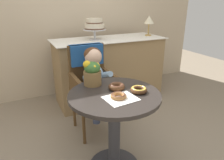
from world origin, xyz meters
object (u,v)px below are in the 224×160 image
Objects in this scene: flower_vase at (92,73)px; donut_mid at (117,86)px; seated_child at (95,76)px; cafe_table at (114,117)px; wicker_chair at (90,75)px; table_lamp at (149,21)px; donut_front at (139,89)px; tiered_cake_stand at (95,26)px; donut_side at (119,96)px.

donut_mid is at bearing -51.58° from flower_vase.
cafe_table is at bearing -94.72° from seated_child.
table_lamp reaches higher than wicker_chair.
cafe_table is at bearing -69.80° from flower_vase.
tiered_cake_stand is at bearing 83.26° from donut_front.
donut_side reaches higher than cafe_table.
table_lamp is at bearing 39.35° from flower_vase.
flower_vase is (-0.14, 0.18, 0.08)m from donut_mid.
table_lamp is (1.14, 0.74, 0.44)m from seated_child.
donut_front is at bearing -84.30° from wicker_chair.
seated_child is 2.55× the size of table_lamp.
seated_child is at bearing -111.45° from tiered_cake_stand.
donut_side is 0.40× the size of tiered_cake_stand.
tiered_cake_stand is (0.34, 1.30, 0.58)m from cafe_table.
flower_vase is at bearing -140.65° from table_lamp.
donut_side is at bearing -171.87° from donut_front.
donut_front is at bearing -48.20° from flower_vase.
donut_mid is 1.71m from table_lamp.
table_lamp reaches higher than donut_front.
flower_vase is 1.68m from table_lamp.
seated_child is (0.00, -0.16, 0.04)m from wicker_chair.
cafe_table is 2.40× the size of tiered_cake_stand.
cafe_table is 0.25m from donut_mid.
seated_child reaches higher than donut_front.
seated_child is (0.04, 0.54, 0.17)m from cafe_table.
table_lamp is at bearing 47.37° from cafe_table.
seated_child is 1.43m from table_lamp.
table_lamp reaches higher than donut_mid.
tiered_cake_stand is (0.30, 0.76, 0.41)m from seated_child.
wicker_chair is 0.51m from flower_vase.
flower_vase is at bearing 128.42° from donut_mid.
donut_front is at bearing -18.21° from cafe_table.
wicker_chair reaches higher than flower_vase.
donut_front is 0.19m from donut_side.
cafe_table is at bearing 161.79° from donut_front.
donut_mid reaches higher than donut_front.
tiered_cake_stand is at bearing 75.27° from cafe_table.
seated_child is at bearing 102.69° from donut_front.
tiered_cake_stand is at bearing 67.82° from flower_vase.
donut_side is at bearing -98.39° from wicker_chair.
donut_side is (-0.05, -0.63, 0.06)m from seated_child.
table_lamp is (1.01, 1.35, 0.37)m from donut_front.
flower_vase is 0.76× the size of table_lamp.
cafe_table is 2.53× the size of table_lamp.
table_lamp is (1.14, 1.22, 0.37)m from donut_mid.
seated_child reaches higher than donut_side.
cafe_table is at bearing -128.09° from donut_mid.
wicker_chair is 0.64m from donut_mid.
donut_front is (0.18, -0.06, 0.23)m from cafe_table.
donut_front is at bearing -43.95° from donut_mid.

